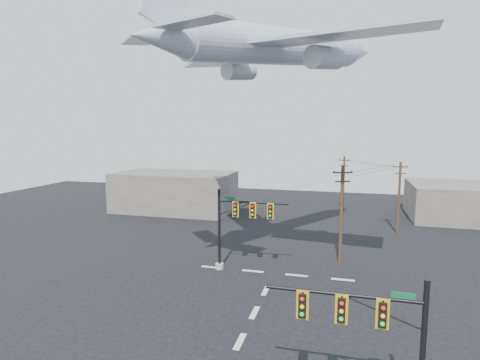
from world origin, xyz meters
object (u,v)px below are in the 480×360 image
(signal_mast_near, at_px, (380,344))
(utility_pole_c, at_px, (344,183))
(signal_mast_far, at_px, (236,226))
(airliner, at_px, (280,47))
(utility_pole_b, at_px, (399,196))
(utility_pole_a, at_px, (341,214))

(signal_mast_near, height_order, utility_pole_c, utility_pole_c)
(signal_mast_far, distance_m, airliner, 16.15)
(signal_mast_near, distance_m, utility_pole_c, 45.85)
(utility_pole_b, relative_size, utility_pole_c, 1.03)
(utility_pole_a, bearing_deg, utility_pole_b, 41.54)
(utility_pole_a, xyz_separation_m, utility_pole_c, (-0.05, 24.46, -0.46))
(utility_pole_c, height_order, airliner, airliner)
(signal_mast_near, distance_m, utility_pole_b, 34.99)
(utility_pole_a, relative_size, utility_pole_b, 1.07)
(utility_pole_c, bearing_deg, utility_pole_a, -66.82)
(signal_mast_far, bearing_deg, utility_pole_c, 72.37)
(signal_mast_near, xyz_separation_m, utility_pole_b, (4.65, 34.68, 0.71))
(utility_pole_a, xyz_separation_m, utility_pole_b, (6.64, 13.33, -0.32))
(signal_mast_near, xyz_separation_m, utility_pole_a, (-1.99, 21.35, 1.04))
(signal_mast_near, distance_m, utility_pole_a, 21.46)
(utility_pole_a, distance_m, utility_pole_c, 24.46)
(utility_pole_b, bearing_deg, airliner, -122.76)
(utility_pole_c, bearing_deg, signal_mast_near, -64.39)
(utility_pole_a, height_order, utility_pole_c, utility_pole_a)
(utility_pole_a, bearing_deg, signal_mast_far, -177.02)
(signal_mast_near, bearing_deg, airliner, 112.39)
(signal_mast_far, relative_size, airliner, 0.29)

